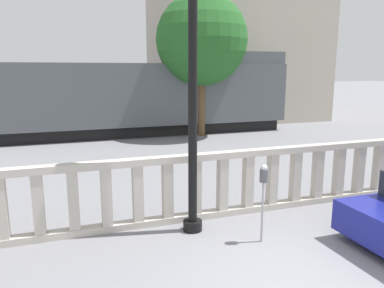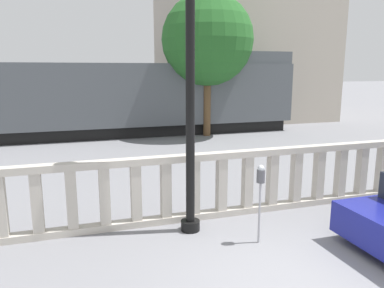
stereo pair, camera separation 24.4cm
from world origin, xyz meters
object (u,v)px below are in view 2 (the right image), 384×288
lamppost (190,35)px  parking_meter (261,182)px  train_near (58,99)px  tree_left (207,40)px  train_far (166,83)px

lamppost → parking_meter: size_ratio=4.62×
train_near → tree_left: tree_left is taller
train_near → parking_meter: bearing=-73.3°
lamppost → parking_meter: (1.04, -0.89, -2.58)m
lamppost → parking_meter: lamppost is taller
parking_meter → tree_left: bearing=74.8°
lamppost → train_far: lamppost is taller
train_near → train_far: 20.09m
tree_left → train_near: bearing=167.8°
train_near → train_far: bearing=61.8°
parking_meter → train_near: train_near is taller
lamppost → train_near: (-2.70, 11.59, -1.93)m
parking_meter → tree_left: size_ratio=0.22×
tree_left → train_far: bearing=81.8°
lamppost → train_far: bearing=76.9°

